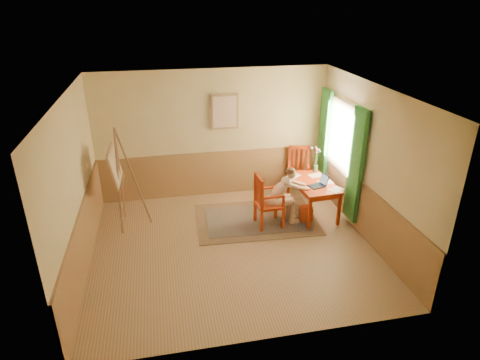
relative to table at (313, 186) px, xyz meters
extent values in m
cube|color=tan|center=(-1.82, -0.87, -0.64)|extent=(5.00, 4.50, 0.02)
cube|color=white|center=(-1.82, -0.87, 2.18)|extent=(5.00, 4.50, 0.02)
cube|color=#D3BD80|center=(-1.82, 1.39, 0.77)|extent=(5.00, 0.02, 2.80)
cube|color=#D3BD80|center=(-1.82, -3.13, 0.77)|extent=(5.00, 0.02, 2.80)
cube|color=#D3BD80|center=(-4.33, -0.87, 0.77)|extent=(0.02, 4.50, 2.80)
cube|color=#D3BD80|center=(0.69, -0.87, 0.77)|extent=(0.02, 4.50, 2.80)
cube|color=#976F44|center=(-1.82, 1.36, -0.13)|extent=(5.00, 0.04, 1.00)
cube|color=#976F44|center=(-4.30, -0.87, -0.13)|extent=(0.04, 4.50, 1.00)
cube|color=#976F44|center=(0.66, -0.87, -0.13)|extent=(0.04, 4.50, 1.00)
cube|color=white|center=(0.65, 0.23, 0.92)|extent=(0.02, 1.00, 1.30)
cube|color=#A28059|center=(0.63, 0.23, 0.92)|extent=(0.03, 1.12, 1.42)
cube|color=#398F49|center=(0.58, -0.55, 0.62)|extent=(0.08, 0.45, 2.20)
cube|color=#398F49|center=(0.58, 1.01, 0.62)|extent=(0.08, 0.45, 2.20)
cube|color=#A28059|center=(-1.57, 1.34, 1.27)|extent=(0.60, 0.04, 0.76)
cube|color=beige|center=(-1.57, 1.32, 1.27)|extent=(0.50, 0.02, 0.66)
cube|color=#8C7251|center=(-1.18, -0.01, -0.62)|extent=(2.47, 1.71, 0.01)
cube|color=black|center=(-1.18, -0.01, -0.62)|extent=(2.05, 1.29, 0.01)
cube|color=red|center=(0.00, 0.00, 0.07)|extent=(0.80, 1.25, 0.04)
cube|color=red|center=(0.00, 0.00, 0.00)|extent=(0.70, 1.14, 0.10)
cube|color=red|center=(-0.27, -0.57, -0.29)|extent=(0.06, 0.06, 0.68)
cube|color=red|center=(0.35, -0.53, -0.29)|extent=(0.06, 0.06, 0.68)
cube|color=red|center=(-0.35, 0.53, -0.29)|extent=(0.06, 0.06, 0.68)
cube|color=red|center=(0.27, 0.57, -0.29)|extent=(0.06, 0.06, 0.68)
cube|color=red|center=(-0.99, -0.27, -0.18)|extent=(0.52, 0.50, 0.05)
cube|color=red|center=(-1.19, -0.49, -0.41)|extent=(0.06, 0.06, 0.43)
cube|color=red|center=(-0.76, -0.46, -0.41)|extent=(0.06, 0.06, 0.43)
cube|color=red|center=(-1.22, -0.07, -0.41)|extent=(0.06, 0.06, 0.43)
cube|color=red|center=(-0.78, -0.05, -0.41)|extent=(0.06, 0.06, 0.43)
cube|color=red|center=(-1.19, -0.49, 0.14)|extent=(0.06, 0.06, 0.58)
cube|color=red|center=(-1.22, -0.07, 0.14)|extent=(0.06, 0.06, 0.58)
cube|color=red|center=(-1.20, -0.28, 0.40)|extent=(0.08, 0.47, 0.06)
cube|color=red|center=(-1.20, -0.39, 0.12)|extent=(0.03, 0.05, 0.48)
cube|color=red|center=(-1.20, -0.28, 0.12)|extent=(0.03, 0.05, 0.48)
cube|color=red|center=(-1.21, -0.17, 0.12)|extent=(0.03, 0.05, 0.48)
cube|color=red|center=(-0.97, -0.47, 0.08)|extent=(0.44, 0.07, 0.04)
cube|color=red|center=(-0.77, -0.46, -0.03)|extent=(0.05, 0.05, 0.23)
cube|color=red|center=(-1.00, -0.06, 0.08)|extent=(0.44, 0.07, 0.04)
cube|color=red|center=(-0.79, -0.05, -0.03)|extent=(0.05, 0.05, 0.23)
cube|color=red|center=(0.02, 0.99, -0.17)|extent=(0.60, 0.61, 0.05)
cube|color=red|center=(-0.11, 1.26, -0.41)|extent=(0.07, 0.07, 0.43)
cube|color=red|center=(-0.24, 0.84, -0.41)|extent=(0.07, 0.07, 0.43)
cube|color=red|center=(0.29, 1.13, -0.41)|extent=(0.07, 0.07, 0.43)
cube|color=red|center=(0.16, 0.72, -0.41)|extent=(0.07, 0.07, 0.43)
cube|color=red|center=(-0.11, 1.26, 0.14)|extent=(0.07, 0.07, 0.59)
cube|color=red|center=(0.29, 1.13, 0.14)|extent=(0.07, 0.07, 0.59)
cube|color=red|center=(0.09, 1.20, 0.41)|extent=(0.46, 0.19, 0.06)
cube|color=red|center=(-0.01, 1.23, 0.13)|extent=(0.06, 0.05, 0.48)
cube|color=red|center=(0.09, 1.20, 0.13)|extent=(0.06, 0.05, 0.48)
cube|color=red|center=(0.19, 1.16, 0.13)|extent=(0.06, 0.05, 0.48)
cube|color=red|center=(-0.17, 1.05, 0.09)|extent=(0.17, 0.43, 0.04)
cube|color=red|center=(-0.24, 0.85, -0.03)|extent=(0.05, 0.05, 0.24)
cube|color=red|center=(0.22, 0.92, 0.09)|extent=(0.17, 0.43, 0.04)
cube|color=red|center=(0.16, 0.73, -0.03)|extent=(0.05, 0.05, 0.24)
ellipsoid|color=beige|center=(-0.93, -0.26, -0.11)|extent=(0.29, 0.35, 0.21)
cylinder|color=beige|center=(-0.73, -0.33, -0.12)|extent=(0.42, 0.17, 0.15)
cylinder|color=beige|center=(-0.74, -0.16, -0.12)|extent=(0.42, 0.17, 0.15)
cylinder|color=beige|center=(-0.54, -0.31, -0.37)|extent=(0.11, 0.11, 0.47)
cylinder|color=beige|center=(-0.55, -0.15, -0.37)|extent=(0.11, 0.11, 0.47)
cube|color=beige|center=(-0.48, -0.31, -0.60)|extent=(0.20, 0.10, 0.07)
cube|color=beige|center=(-0.49, -0.14, -0.60)|extent=(0.20, 0.10, 0.07)
ellipsoid|color=beige|center=(-0.79, -0.25, 0.10)|extent=(0.47, 0.30, 0.49)
ellipsoid|color=beige|center=(-0.65, -0.24, 0.27)|extent=(0.20, 0.29, 0.17)
sphere|color=beige|center=(-0.56, -0.23, 0.43)|extent=(0.20, 0.20, 0.19)
ellipsoid|color=brown|center=(-0.58, -0.23, 0.48)|extent=(0.19, 0.19, 0.13)
sphere|color=brown|center=(-0.65, -0.24, 0.47)|extent=(0.10, 0.10, 0.10)
cylinder|color=beige|center=(-0.56, -0.37, 0.22)|extent=(0.21, 0.09, 0.14)
cylinder|color=beige|center=(-0.35, -0.34, 0.15)|extent=(0.28, 0.15, 0.16)
sphere|color=beige|center=(-0.47, -0.37, 0.19)|extent=(0.09, 0.09, 0.08)
sphere|color=beige|center=(-0.23, -0.30, 0.10)|extent=(0.07, 0.07, 0.07)
cylinder|color=beige|center=(-0.58, -0.10, 0.22)|extent=(0.22, 0.12, 0.14)
cylinder|color=beige|center=(-0.37, -0.10, 0.15)|extent=(0.28, 0.12, 0.16)
sphere|color=beige|center=(-0.49, -0.08, 0.19)|extent=(0.09, 0.09, 0.08)
sphere|color=beige|center=(-0.24, -0.12, 0.10)|extent=(0.07, 0.07, 0.07)
cube|color=#1E2338|center=(-0.01, -0.20, 0.10)|extent=(0.35, 0.29, 0.02)
cube|color=#2D3342|center=(-0.01, -0.20, 0.10)|extent=(0.30, 0.24, 0.00)
cube|color=#1E2338|center=(0.16, -0.15, 0.21)|extent=(0.12, 0.23, 0.20)
cube|color=#99BFF2|center=(0.15, -0.15, 0.20)|extent=(0.10, 0.19, 0.16)
cube|color=white|center=(0.30, -0.41, 0.09)|extent=(0.36, 0.33, 0.00)
cube|color=white|center=(0.17, 0.31, 0.09)|extent=(0.32, 0.26, 0.00)
cube|color=white|center=(-0.30, 0.37, 0.09)|extent=(0.36, 0.34, 0.00)
cube|color=white|center=(0.23, -0.05, 0.09)|extent=(0.30, 0.23, 0.00)
cylinder|color=#3F724C|center=(0.23, 0.51, 0.16)|extent=(0.12, 0.12, 0.15)
cylinder|color=#3F7233|center=(0.18, 0.55, 0.41)|extent=(0.11, 0.08, 0.39)
sphere|color=#728CD8|center=(0.13, 0.58, 0.60)|extent=(0.08, 0.08, 0.06)
cylinder|color=#3F7233|center=(0.23, 0.47, 0.42)|extent=(0.01, 0.10, 0.41)
sphere|color=pink|center=(0.23, 0.42, 0.62)|extent=(0.05, 0.05, 0.04)
cylinder|color=#3F7233|center=(0.23, 0.53, 0.37)|extent=(0.01, 0.04, 0.30)
sphere|color=pink|center=(0.23, 0.55, 0.51)|extent=(0.06, 0.06, 0.05)
cylinder|color=#3F7233|center=(0.23, 0.45, 0.40)|extent=(0.01, 0.13, 0.38)
sphere|color=#728CD8|center=(0.23, 0.39, 0.59)|extent=(0.07, 0.07, 0.05)
cylinder|color=#3F7233|center=(0.24, 0.56, 0.38)|extent=(0.04, 0.11, 0.33)
sphere|color=pink|center=(0.26, 0.61, 0.55)|extent=(0.07, 0.07, 0.05)
cylinder|color=#3F7233|center=(0.24, 0.54, 0.39)|extent=(0.03, 0.06, 0.34)
sphere|color=pink|center=(0.25, 0.57, 0.56)|extent=(0.06, 0.06, 0.04)
cylinder|color=#3F7233|center=(0.24, 0.57, 0.41)|extent=(0.02, 0.11, 0.39)
sphere|color=#728CD8|center=(0.24, 0.62, 0.60)|extent=(0.06, 0.06, 0.05)
cylinder|color=#A83C18|center=(-0.21, -0.24, -0.48)|extent=(0.33, 0.33, 0.30)
cylinder|color=#926843|center=(-3.77, 0.15, 0.37)|extent=(0.11, 0.37, 2.00)
cylinder|color=#926843|center=(-3.76, 0.47, 0.37)|extent=(0.09, 0.37, 2.00)
cylinder|color=#926843|center=(-3.50, 0.31, 0.37)|extent=(0.52, 0.05, 2.00)
cylinder|color=#926843|center=(-3.80, 0.31, 0.29)|extent=(0.05, 0.56, 0.03)
cube|color=#926843|center=(-3.73, 0.31, 0.29)|extent=(0.08, 0.60, 0.03)
cube|color=#A28059|center=(-3.82, 0.31, 0.64)|extent=(0.17, 0.89, 0.66)
cube|color=beige|center=(-3.80, 0.31, 0.64)|extent=(0.13, 0.80, 0.57)
camera|label=1|loc=(-2.94, -7.06, 3.53)|focal=30.81mm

